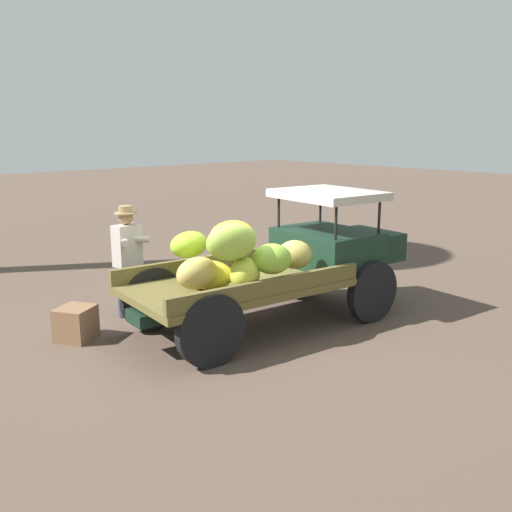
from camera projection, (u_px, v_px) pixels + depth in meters
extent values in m
plane|color=brown|center=(233.00, 328.00, 8.27)|extent=(60.00, 60.00, 0.00)
cube|color=#152E21|center=(262.00, 292.00, 8.27)|extent=(4.02, 0.89, 0.16)
cylinder|color=black|center=(302.00, 270.00, 9.74)|extent=(0.93, 0.24, 0.92)
cylinder|color=black|center=(372.00, 292.00, 8.47)|extent=(0.93, 0.24, 0.92)
cylinder|color=black|center=(152.00, 299.00, 8.14)|extent=(0.93, 0.24, 0.92)
cylinder|color=black|center=(211.00, 330.00, 6.87)|extent=(0.93, 0.24, 0.92)
cube|color=brown|center=(236.00, 285.00, 7.97)|extent=(3.18, 2.05, 0.10)
cube|color=brown|center=(206.00, 263.00, 8.56)|extent=(2.99, 0.42, 0.22)
cube|color=brown|center=(271.00, 287.00, 7.30)|extent=(2.99, 0.42, 0.22)
cube|color=#152E21|center=(327.00, 248.00, 8.87)|extent=(1.27, 1.64, 0.55)
cube|color=#152E21|center=(367.00, 244.00, 9.40)|extent=(0.82, 1.14, 0.44)
cylinder|color=black|center=(320.00, 206.00, 9.51)|extent=(0.04, 0.04, 0.55)
cylinder|color=black|center=(379.00, 215.00, 8.49)|extent=(0.04, 0.04, 0.55)
cylinder|color=black|center=(279.00, 210.00, 9.01)|extent=(0.04, 0.04, 0.55)
cylinder|color=black|center=(336.00, 221.00, 7.99)|extent=(0.04, 0.04, 0.55)
cube|color=beige|center=(328.00, 195.00, 8.69)|extent=(1.38, 1.65, 0.12)
ellipsoid|color=gold|center=(245.00, 274.00, 7.35)|extent=(0.68, 0.64, 0.48)
ellipsoid|color=tan|center=(295.00, 255.00, 8.01)|extent=(0.67, 0.66, 0.50)
ellipsoid|color=#94C32B|center=(189.00, 245.00, 7.95)|extent=(0.72, 0.58, 0.40)
ellipsoid|color=#8DBB37|center=(272.00, 259.00, 7.46)|extent=(0.63, 0.65, 0.54)
ellipsoid|color=yellow|center=(232.00, 235.00, 7.66)|extent=(0.72, 0.59, 0.44)
ellipsoid|color=#A7CF49|center=(232.00, 242.00, 7.18)|extent=(0.78, 0.64, 0.57)
ellipsoid|color=tan|center=(197.00, 273.00, 7.24)|extent=(0.71, 0.63, 0.53)
ellipsoid|color=yellow|center=(209.00, 275.00, 7.54)|extent=(0.76, 0.78, 0.46)
cylinder|color=#403E4E|center=(136.00, 289.00, 8.88)|extent=(0.15, 0.15, 0.78)
cylinder|color=#403E4E|center=(122.00, 292.00, 8.69)|extent=(0.15, 0.15, 0.78)
cube|color=#BFB3A9|center=(127.00, 245.00, 8.63)|extent=(0.42, 0.28, 0.63)
cylinder|color=#BFB3A9|center=(136.00, 239.00, 8.61)|extent=(0.35, 0.36, 0.10)
cylinder|color=#BFB3A9|center=(125.00, 241.00, 8.47)|extent=(0.30, 0.39, 0.10)
sphere|color=#A07A55|center=(126.00, 217.00, 8.53)|extent=(0.22, 0.22, 0.22)
cylinder|color=#987D55|center=(125.00, 213.00, 8.52)|extent=(0.34, 0.34, 0.02)
cylinder|color=#987D55|center=(125.00, 209.00, 8.50)|extent=(0.20, 0.20, 0.10)
cube|color=brown|center=(76.00, 323.00, 7.80)|extent=(0.64, 0.63, 0.46)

